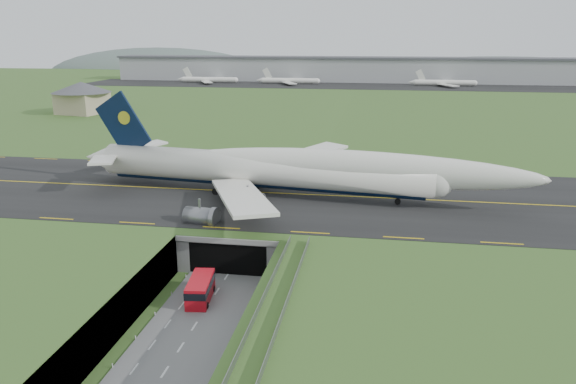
# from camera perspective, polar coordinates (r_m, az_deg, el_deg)

# --- Properties ---
(ground) EXTENTS (900.00, 900.00, 0.00)m
(ground) POSITION_cam_1_polar(r_m,az_deg,el_deg) (79.72, -7.63, -10.72)
(ground) COLOR #406327
(ground) RESTS_ON ground
(airfield_deck) EXTENTS (800.00, 800.00, 6.00)m
(airfield_deck) POSITION_cam_1_polar(r_m,az_deg,el_deg) (78.44, -7.71, -8.76)
(airfield_deck) COLOR gray
(airfield_deck) RESTS_ON ground
(trench_road) EXTENTS (12.00, 75.00, 0.20)m
(trench_road) POSITION_cam_1_polar(r_m,az_deg,el_deg) (73.37, -9.36, -13.19)
(trench_road) COLOR slate
(trench_road) RESTS_ON ground
(taxiway) EXTENTS (800.00, 44.00, 0.18)m
(taxiway) POSITION_cam_1_polar(r_m,az_deg,el_deg) (107.45, -2.70, -0.08)
(taxiway) COLOR black
(taxiway) RESTS_ON airfield_deck
(tunnel_portal) EXTENTS (17.00, 22.30, 6.00)m
(tunnel_portal) POSITION_cam_1_polar(r_m,az_deg,el_deg) (93.20, -4.75, -4.40)
(tunnel_portal) COLOR gray
(tunnel_portal) RESTS_ON ground
(guideway) EXTENTS (3.00, 53.00, 7.05)m
(guideway) POSITION_cam_1_polar(r_m,az_deg,el_deg) (58.43, -2.68, -15.17)
(guideway) COLOR #A8A8A3
(guideway) RESTS_ON ground
(jumbo_jet) EXTENTS (88.60, 57.66, 19.22)m
(jumbo_jet) POSITION_cam_1_polar(r_m,az_deg,el_deg) (103.90, 0.44, 2.28)
(jumbo_jet) COLOR white
(jumbo_jet) RESTS_ON ground
(shuttle_tram) EXTENTS (3.81, 7.96, 3.12)m
(shuttle_tram) POSITION_cam_1_polar(r_m,az_deg,el_deg) (78.80, -8.90, -9.71)
(shuttle_tram) COLOR red
(shuttle_tram) RESTS_ON ground
(service_building) EXTENTS (25.82, 25.82, 12.05)m
(service_building) POSITION_cam_1_polar(r_m,az_deg,el_deg) (230.44, -20.21, 9.25)
(service_building) COLOR tan
(service_building) RESTS_ON ground
(cargo_terminal) EXTENTS (320.00, 67.00, 15.60)m
(cargo_terminal) POSITION_cam_1_polar(r_m,az_deg,el_deg) (368.79, 6.03, 12.31)
(cargo_terminal) COLOR #B2B2B2
(cargo_terminal) RESTS_ON ground
(distant_hills) EXTENTS (700.00, 91.00, 60.00)m
(distant_hills) POSITION_cam_1_polar(r_m,az_deg,el_deg) (501.47, 14.42, 10.74)
(distant_hills) COLOR #51615A
(distant_hills) RESTS_ON ground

